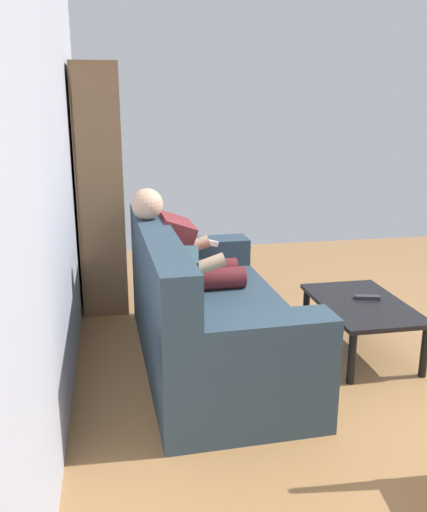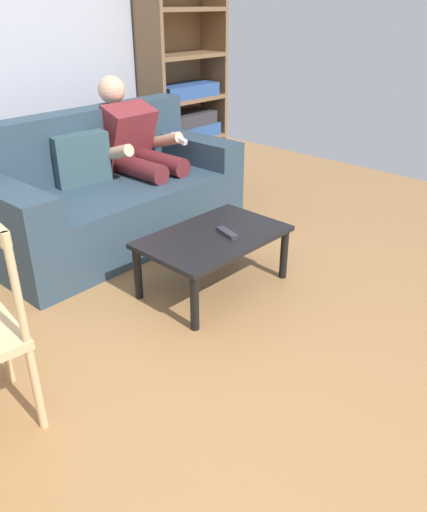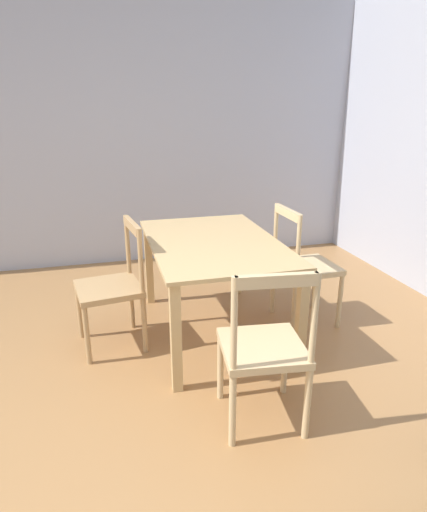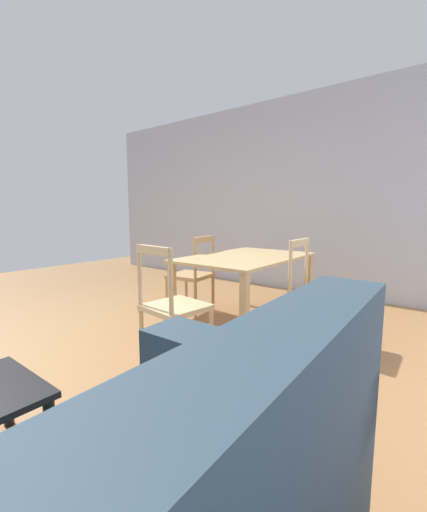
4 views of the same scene
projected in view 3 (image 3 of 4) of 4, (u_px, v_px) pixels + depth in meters
The scene contains 5 objects.
wall_side at pixel (64, 130), 4.26m from camera, with size 0.12×6.18×2.78m, color #ABB0BE.
dining_table at pixel (213, 254), 3.09m from camera, with size 1.38×0.89×0.72m.
dining_chair_near_wall at pixel (304, 266), 3.32m from camera, with size 0.43×0.43×0.91m.
dining_chair_facing_couch at pixel (264, 349), 2.22m from camera, with size 0.47×0.47×0.91m.
dining_chair_by_doorway at pixel (113, 287), 2.98m from camera, with size 0.48×0.48×0.88m.
Camera 3 is at (1.48, 0.28, 1.62)m, focal length 30.54 mm.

